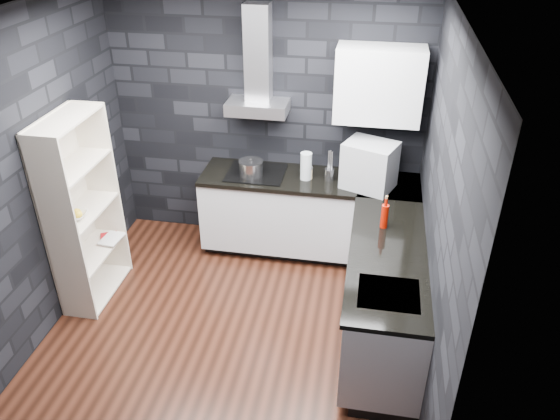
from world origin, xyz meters
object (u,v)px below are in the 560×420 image
(bookshelf, at_px, (83,212))
(glass_vase, at_px, (306,166))
(pot, at_px, (251,169))
(appliance_garage, at_px, (369,166))
(red_bottle, at_px, (384,216))
(storage_jar, at_px, (308,173))
(utensil_crock, at_px, (329,175))
(fruit_bowl, at_px, (76,215))

(bookshelf, bearing_deg, glass_vase, 11.62)
(pot, bearing_deg, appliance_garage, -1.16)
(red_bottle, bearing_deg, pot, 150.88)
(glass_vase, height_order, storage_jar, glass_vase)
(appliance_garage, bearing_deg, utensil_crock, -169.22)
(red_bottle, bearing_deg, glass_vase, 135.12)
(utensil_crock, distance_m, bookshelf, 2.35)
(storage_jar, bearing_deg, glass_vase, -151.22)
(bookshelf, distance_m, fruit_bowl, 0.13)
(appliance_garage, relative_size, fruit_bowl, 2.36)
(pot, height_order, utensil_crock, pot)
(glass_vase, distance_m, utensil_crock, 0.25)
(red_bottle, xyz_separation_m, fruit_bowl, (-2.67, -0.35, -0.07))
(utensil_crock, xyz_separation_m, appliance_garage, (0.38, -0.07, 0.16))
(glass_vase, height_order, utensil_crock, glass_vase)
(red_bottle, height_order, fruit_bowl, red_bottle)
(pot, xyz_separation_m, appliance_garage, (1.17, -0.02, 0.14))
(storage_jar, xyz_separation_m, bookshelf, (-1.90, -1.01, -0.05))
(storage_jar, distance_m, red_bottle, 1.10)
(pot, xyz_separation_m, utensil_crock, (0.79, 0.05, -0.02))
(storage_jar, distance_m, bookshelf, 2.16)
(utensil_crock, height_order, fruit_bowl, utensil_crock)
(utensil_crock, relative_size, appliance_garage, 0.26)
(storage_jar, height_order, red_bottle, red_bottle)
(glass_vase, xyz_separation_m, storage_jar, (0.02, 0.01, -0.08))
(fruit_bowl, bearing_deg, bookshelf, 90.00)
(storage_jar, xyz_separation_m, utensil_crock, (0.21, -0.00, 0.01))
(glass_vase, height_order, appliance_garage, appliance_garage)
(red_bottle, bearing_deg, fruit_bowl, -172.58)
(appliance_garage, height_order, red_bottle, appliance_garage)
(utensil_crock, xyz_separation_m, bookshelf, (-2.12, -1.01, -0.06))
(pot, xyz_separation_m, fruit_bowl, (-1.33, -1.09, -0.04))
(appliance_garage, xyz_separation_m, bookshelf, (-2.50, -0.94, -0.22))
(pot, distance_m, glass_vase, 0.56)
(appliance_garage, bearing_deg, fruit_bowl, -135.91)
(pot, height_order, glass_vase, glass_vase)
(pot, height_order, storage_jar, pot)
(glass_vase, bearing_deg, fruit_bowl, -149.14)
(fruit_bowl, bearing_deg, utensil_crock, 28.20)
(fruit_bowl, bearing_deg, red_bottle, 7.42)
(storage_jar, bearing_deg, bookshelf, -151.99)
(storage_jar, bearing_deg, utensil_crock, -0.21)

